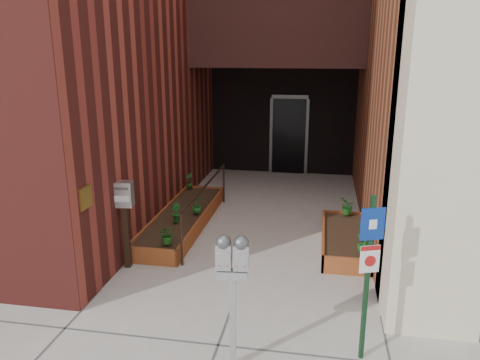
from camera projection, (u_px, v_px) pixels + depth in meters
The scene contains 14 objects.
ground at pixel (234, 302), 6.56m from camera, with size 80.00×80.00×0.00m, color #9E9991.
planter_left at pixel (183, 220), 9.34m from camera, with size 0.90×3.60×0.30m.
planter_right at pixel (345, 240), 8.34m from camera, with size 0.80×2.20×0.30m.
handrail at pixel (206, 192), 9.04m from camera, with size 0.04×3.34×0.90m.
parking_meter at pixel (232, 267), 4.93m from camera, with size 0.36×0.18×1.57m.
sign_post at pixel (369, 262), 5.06m from camera, with size 0.26×0.11×1.97m.
payment_dropbox at pixel (124, 206), 7.35m from camera, with size 0.31×0.25×1.45m.
shrub_left_a at pixel (168, 234), 7.75m from camera, with size 0.29×0.29×0.33m, color #1A5217.
shrub_left_b at pixel (176, 213), 8.75m from camera, with size 0.19×0.19×0.34m, color #165017.
shrub_left_c at pixel (197, 205), 9.17m from camera, with size 0.18×0.18×0.33m, color #18541A.
shrub_left_d at pixel (190, 181), 10.79m from camera, with size 0.20×0.20×0.38m, color #1C5D1A.
shrub_right_a at pixel (364, 243), 7.35m from camera, with size 0.21×0.21×0.38m, color #1B5D1A.
shrub_right_b at pixel (362, 231), 7.89m from camera, with size 0.18×0.18×0.33m, color #1A5C20.
shrub_right_c at pixel (348, 206), 9.09m from camera, with size 0.30×0.30×0.34m, color #175318.
Camera 1 is at (1.11, -5.74, 3.45)m, focal length 35.00 mm.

